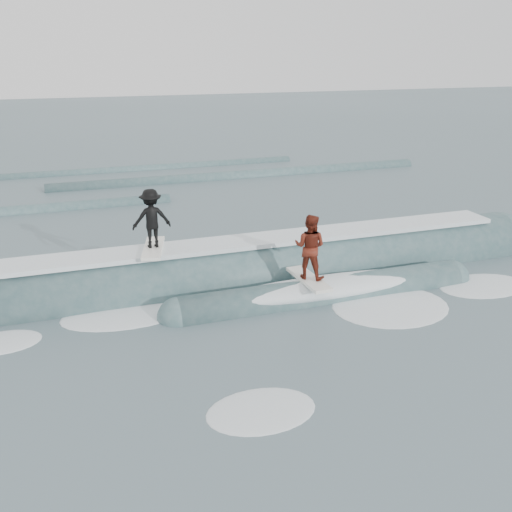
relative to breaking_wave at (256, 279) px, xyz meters
name	(u,v)px	position (x,y,z in m)	size (l,w,h in m)	color
ground	(283,320)	(-0.25, -2.95, -0.04)	(160.00, 160.00, 0.00)	#3B5457
breaking_wave	(256,279)	(0.00, 0.00, 0.00)	(22.43, 4.02, 2.48)	#355559
surfer_black	(152,221)	(-3.19, 0.30, 2.19)	(1.16, 2.07, 1.88)	white
surfer_red	(310,249)	(0.99, -1.90, 1.54)	(1.18, 2.02, 2.02)	white
whitewater	(290,317)	(0.03, -2.84, -0.04)	(16.48, 7.58, 0.10)	white
far_swells	(125,187)	(-2.46, 14.70, -0.04)	(38.19, 8.65, 0.80)	#355559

